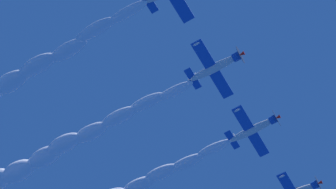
{
  "coord_description": "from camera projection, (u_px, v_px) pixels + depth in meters",
  "views": [
    {
      "loc": [
        -5.19,
        -31.61,
        1.86
      ],
      "look_at": [
        -12.18,
        4.57,
        60.62
      ],
      "focal_mm": 51.85,
      "sensor_mm": 36.0,
      "label": 1
    }
  ],
  "objects": [
    {
      "name": "airplane_right_wingman",
      "position": [
        216.0,
        67.0,
        68.88
      ],
      "size": [
        8.95,
        9.92,
        2.91
      ],
      "color": "silver"
    },
    {
      "name": "smoke_trail_right_wingman",
      "position": [
        16.0,
        171.0,
        77.82
      ],
      "size": [
        47.15,
        18.96,
        4.65
      ],
      "color": "white"
    },
    {
      "name": "airplane_left_wingman",
      "position": [
        254.0,
        129.0,
        74.72
      ],
      "size": [
        8.94,
        9.91,
        2.91
      ],
      "color": "silver"
    }
  ]
}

